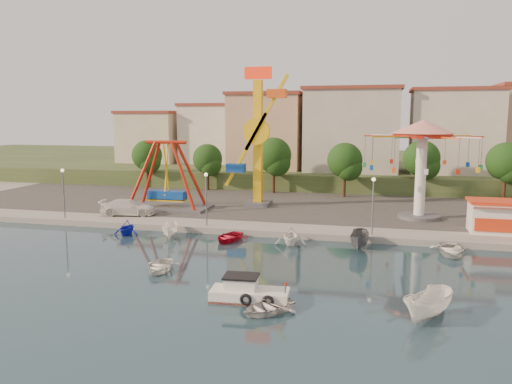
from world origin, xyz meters
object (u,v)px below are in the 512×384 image
(wave_swinger, at_px, (422,147))
(pirate_ship_ride, at_px, (167,177))
(kamikaze_tower, at_px, (260,140))
(van, at_px, (128,207))
(cabin_motorboat, at_px, (248,293))
(rowboat_a, at_px, (160,266))
(skiff, at_px, (429,306))

(wave_swinger, bearing_deg, pirate_ship_ride, -178.06)
(pirate_ship_ride, relative_size, kamikaze_tower, 0.61)
(wave_swinger, bearing_deg, van, -169.50)
(kamikaze_tower, bearing_deg, van, -144.68)
(kamikaze_tower, xyz_separation_m, cabin_motorboat, (6.22, -29.31, -8.09))
(rowboat_a, bearing_deg, wave_swinger, 40.42)
(kamikaze_tower, bearing_deg, wave_swinger, -10.21)
(cabin_motorboat, height_order, van, van)
(wave_swinger, distance_m, cabin_motorboat, 29.68)
(cabin_motorboat, distance_m, rowboat_a, 8.97)
(wave_swinger, xyz_separation_m, skiff, (-1.37, -26.55, -7.34))
(kamikaze_tower, xyz_separation_m, wave_swinger, (18.18, -3.27, -0.35))
(wave_swinger, distance_m, van, 32.11)
(pirate_ship_ride, xyz_separation_m, kamikaze_tower, (10.17, 4.23, 4.15))
(wave_swinger, relative_size, cabin_motorboat, 2.34)
(rowboat_a, relative_size, skiff, 0.82)
(wave_swinger, relative_size, skiff, 2.62)
(pirate_ship_ride, xyz_separation_m, cabin_motorboat, (16.39, -25.08, -3.94))
(kamikaze_tower, relative_size, wave_swinger, 1.42)
(skiff, xyz_separation_m, van, (-29.50, 20.83, 0.61))
(cabin_motorboat, height_order, skiff, skiff)
(kamikaze_tower, height_order, skiff, kamikaze_tower)
(pirate_ship_ride, height_order, rowboat_a, pirate_ship_ride)
(wave_swinger, height_order, rowboat_a, wave_swinger)
(rowboat_a, bearing_deg, skiff, -21.82)
(kamikaze_tower, relative_size, rowboat_a, 4.56)
(kamikaze_tower, distance_m, cabin_motorboat, 31.04)
(pirate_ship_ride, height_order, wave_swinger, wave_swinger)
(van, bearing_deg, pirate_ship_ride, -40.48)
(cabin_motorboat, xyz_separation_m, skiff, (10.58, -0.51, 0.40))
(cabin_motorboat, xyz_separation_m, rowboat_a, (-7.88, 4.30, -0.08))
(pirate_ship_ride, bearing_deg, wave_swinger, 1.94)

